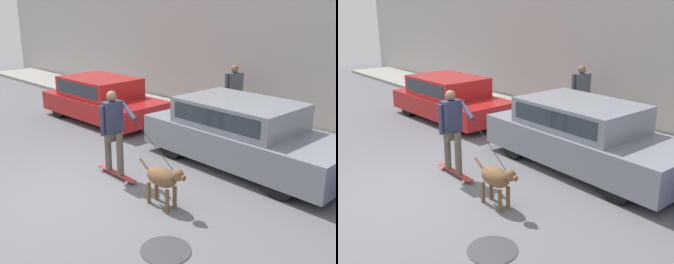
# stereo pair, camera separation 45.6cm
# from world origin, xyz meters

# --- Properties ---
(ground_plane) EXTENTS (36.00, 36.00, 0.00)m
(ground_plane) POSITION_xyz_m (0.00, 0.00, 0.00)
(ground_plane) COLOR slate
(back_wall) EXTENTS (32.00, 0.30, 3.97)m
(back_wall) POSITION_xyz_m (0.00, 6.73, 1.99)
(back_wall) COLOR #B2ADA8
(back_wall) RESTS_ON ground_plane
(sidewalk_curb) EXTENTS (30.00, 2.09, 0.12)m
(sidewalk_curb) POSITION_xyz_m (0.00, 5.52, 0.06)
(sidewalk_curb) COLOR gray
(sidewalk_curb) RESTS_ON ground_plane
(parked_car_0) EXTENTS (4.01, 1.88, 1.28)m
(parked_car_0) POSITION_xyz_m (-3.86, 3.40, 0.63)
(parked_car_0) COLOR black
(parked_car_0) RESTS_ON ground_plane
(parked_car_1) EXTENTS (4.45, 1.94, 1.39)m
(parked_car_1) POSITION_xyz_m (1.18, 3.40, 0.68)
(parked_car_1) COLOR black
(parked_car_1) RESTS_ON ground_plane
(dog) EXTENTS (1.07, 0.34, 0.77)m
(dog) POSITION_xyz_m (1.35, 0.92, 0.51)
(dog) COLOR brown
(dog) RESTS_ON ground_plane
(skateboarder) EXTENTS (2.44, 0.55, 1.74)m
(skateboarder) POSITION_xyz_m (-0.21, 1.09, 0.99)
(skateboarder) COLOR beige
(skateboarder) RESTS_ON ground_plane
(pedestrian_with_bag) EXTENTS (0.35, 0.71, 1.60)m
(pedestrian_with_bag) POSITION_xyz_m (-0.79, 5.70, 1.00)
(pedestrian_with_bag) COLOR #28282D
(pedestrian_with_bag) RESTS_ON sidewalk_curb
(manhole_cover) EXTENTS (0.71, 0.71, 0.01)m
(manhole_cover) POSITION_xyz_m (2.32, 0.05, 0.01)
(manhole_cover) COLOR #38383D
(manhole_cover) RESTS_ON ground_plane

